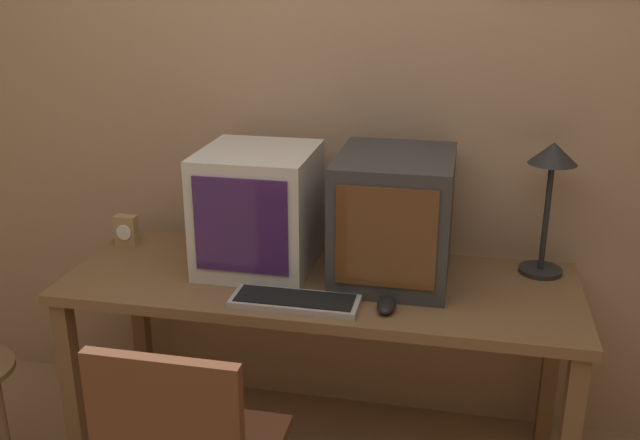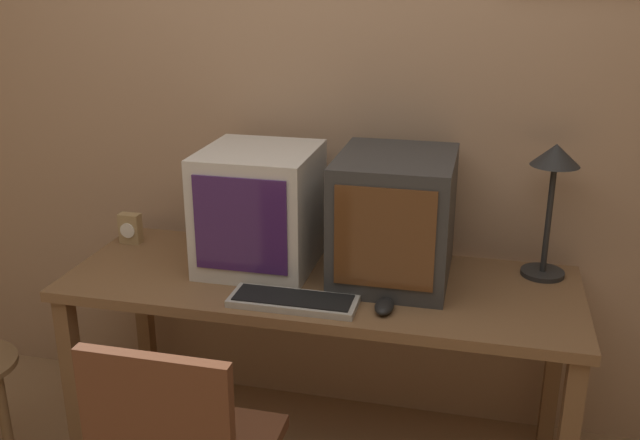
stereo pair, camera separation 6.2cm
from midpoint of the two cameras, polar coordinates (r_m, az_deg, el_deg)
The scene contains 8 objects.
wall_back at distance 2.65m, azimuth 2.86°, elevation 10.38°, with size 8.00×0.08×2.60m.
desk at distance 2.47m, azimuth 0.73°, elevation -6.47°, with size 1.74×0.63×0.72m.
monitor_left at distance 2.49m, azimuth -4.12°, elevation 0.94°, with size 0.38×0.41×0.42m.
monitor_right at distance 2.40m, azimuth 6.71°, elevation 0.21°, with size 0.38×0.46×0.43m.
keyboard_main at distance 2.25m, azimuth -1.35°, elevation -6.49°, with size 0.40×0.14×0.03m.
mouse_near_keyboard at distance 2.22m, azimuth 5.97°, elevation -6.90°, with size 0.06×0.11×0.03m.
desk_clock at distance 2.81m, azimuth -14.32°, elevation -0.67°, with size 0.08×0.05×0.12m.
desk_lamp at distance 2.48m, azimuth 18.85°, elevation 3.26°, with size 0.16×0.16×0.46m.
Camera 2 is at (0.52, -1.06, 1.73)m, focal length 40.00 mm.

